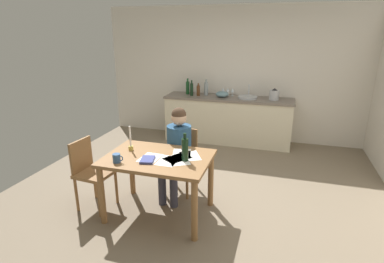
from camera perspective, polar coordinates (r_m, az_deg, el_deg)
name	(u,v)px	position (r m, az deg, el deg)	size (l,w,h in m)	color
ground_plane	(197,196)	(4.29, 0.87, -11.79)	(5.20, 5.20, 0.04)	#7A6B56
wall_back	(233,74)	(6.32, 7.50, 10.51)	(5.20, 0.12, 2.60)	silver
kitchen_counter	(228,119)	(6.14, 6.62, 2.23)	(2.47, 0.64, 0.90)	beige
dining_table	(158,166)	(3.62, -6.27, -6.33)	(1.21, 0.85, 0.75)	olive
chair_at_table	(182,157)	(4.22, -1.93, -4.77)	(0.43, 0.43, 0.86)	olive
person_seated	(177,147)	(4.02, -2.75, -2.91)	(0.34, 0.61, 1.19)	navy
chair_side_empty	(91,171)	(4.01, -18.22, -6.88)	(0.44, 0.44, 0.87)	olive
coffee_mug	(117,158)	(3.48, -13.74, -4.81)	(0.12, 0.08, 0.10)	#33598C
candlestick	(131,143)	(3.78, -11.29, -2.17)	(0.06, 0.06, 0.30)	gold
book_magazine	(148,160)	(3.47, -8.23, -5.18)	(0.14, 0.21, 0.03)	#3D4589
paper_letter	(177,158)	(3.51, -2.73, -4.93)	(0.21, 0.30, 0.00)	white
paper_bill	(182,153)	(3.64, -1.91, -4.08)	(0.21, 0.30, 0.00)	white
paper_envelope	(150,158)	(3.55, -7.76, -4.86)	(0.21, 0.30, 0.00)	white
paper_receipt	(168,161)	(3.45, -4.49, -5.43)	(0.21, 0.30, 0.00)	white
paper_notice	(179,160)	(3.46, -2.43, -5.33)	(0.21, 0.30, 0.00)	white
paper_flyer	(190,156)	(3.57, -0.37, -4.52)	(0.21, 0.30, 0.00)	white
wine_bottle_on_table	(185,149)	(3.40, -1.31, -3.29)	(0.08, 0.08, 0.32)	black
sink_unit	(248,97)	(5.98, 10.24, 6.28)	(0.36, 0.36, 0.24)	#B2B7BC
bottle_oil	(188,87)	(6.27, -0.80, 8.14)	(0.07, 0.07, 0.32)	#194C23
bottle_vinegar	(192,89)	(6.12, -0.06, 7.84)	(0.06, 0.06, 0.30)	black
bottle_wine_red	(198,90)	(6.12, 1.17, 7.61)	(0.07, 0.07, 0.25)	#593319
bottle_sauce	(206,89)	(6.17, 2.64, 7.94)	(0.08, 0.08, 0.31)	#8C999E
mixing_bowl	(222,94)	(6.02, 5.60, 6.88)	(0.25, 0.25, 0.11)	#668C99
stovetop_kettle	(274,95)	(5.93, 14.97, 6.60)	(0.18, 0.18, 0.22)	#B7BABF
wine_glass_near_sink	(233,90)	(6.15, 7.51, 7.55)	(0.07, 0.07, 0.15)	silver
wine_glass_by_kettle	(228,90)	(6.17, 6.64, 7.61)	(0.07, 0.07, 0.15)	silver
wine_glass_back_left	(223,90)	(6.18, 5.78, 7.67)	(0.07, 0.07, 0.15)	silver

